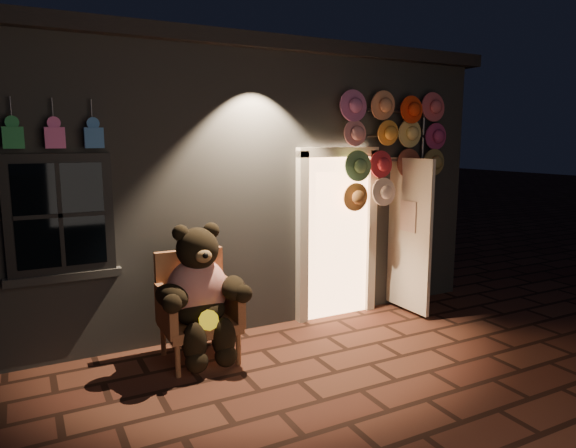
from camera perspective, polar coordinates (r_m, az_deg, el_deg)
ground at (r=5.13m, az=1.26°, el=-17.07°), size 60.00×60.00×0.00m
shop_building at (r=8.33m, az=-12.11°, el=5.36°), size 7.30×5.95×3.51m
wicker_armchair at (r=5.53m, az=-10.15°, el=-8.95°), size 0.78×0.70×1.12m
teddy_bear at (r=5.34m, az=-9.75°, el=-7.56°), size 1.02×0.79×1.40m
hat_rack at (r=6.83m, az=11.72°, el=8.52°), size 1.67×0.22×2.88m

